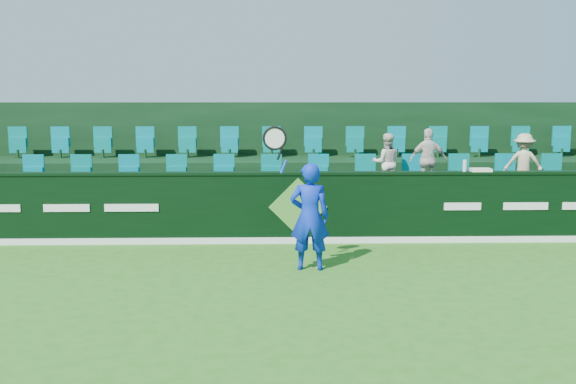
{
  "coord_description": "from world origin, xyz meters",
  "views": [
    {
      "loc": [
        -0.47,
        -7.91,
        2.77
      ],
      "look_at": [
        -0.21,
        2.8,
        1.15
      ],
      "focal_mm": 40.0,
      "sensor_mm": 36.0,
      "label": 1
    }
  ],
  "objects_px": {
    "tennis_player": "(309,216)",
    "towel": "(480,170)",
    "spectator_right": "(523,163)",
    "spectator_left": "(386,163)",
    "spectator_middle": "(428,160)",
    "drinks_bottle": "(465,166)"
  },
  "relations": [
    {
      "from": "spectator_right",
      "to": "towel",
      "type": "distance_m",
      "value": 1.68
    },
    {
      "from": "spectator_left",
      "to": "spectator_middle",
      "type": "xyz_separation_m",
      "value": [
        0.86,
        0.0,
        0.05
      ]
    },
    {
      "from": "tennis_player",
      "to": "spectator_left",
      "type": "height_order",
      "value": "tennis_player"
    },
    {
      "from": "spectator_middle",
      "to": "tennis_player",
      "type": "bearing_deg",
      "value": 51.4
    },
    {
      "from": "spectator_middle",
      "to": "drinks_bottle",
      "type": "xyz_separation_m",
      "value": [
        0.42,
        -1.12,
        0.01
      ]
    },
    {
      "from": "tennis_player",
      "to": "drinks_bottle",
      "type": "distance_m",
      "value": 3.63
    },
    {
      "from": "spectator_right",
      "to": "towel",
      "type": "height_order",
      "value": "spectator_right"
    },
    {
      "from": "spectator_middle",
      "to": "towel",
      "type": "height_order",
      "value": "spectator_middle"
    },
    {
      "from": "tennis_player",
      "to": "spectator_middle",
      "type": "relative_size",
      "value": 1.81
    },
    {
      "from": "spectator_middle",
      "to": "drinks_bottle",
      "type": "relative_size",
      "value": 5.89
    },
    {
      "from": "spectator_left",
      "to": "spectator_right",
      "type": "height_order",
      "value": "spectator_left"
    },
    {
      "from": "spectator_left",
      "to": "spectator_right",
      "type": "bearing_deg",
      "value": -178.65
    },
    {
      "from": "tennis_player",
      "to": "towel",
      "type": "xyz_separation_m",
      "value": [
        3.34,
        1.91,
        0.5
      ]
    },
    {
      "from": "spectator_right",
      "to": "towel",
      "type": "bearing_deg",
      "value": 59.22
    },
    {
      "from": "spectator_middle",
      "to": "towel",
      "type": "relative_size",
      "value": 3.39
    },
    {
      "from": "spectator_left",
      "to": "towel",
      "type": "height_order",
      "value": "spectator_left"
    },
    {
      "from": "spectator_right",
      "to": "spectator_left",
      "type": "bearing_deg",
      "value": 17.5
    },
    {
      "from": "spectator_right",
      "to": "drinks_bottle",
      "type": "relative_size",
      "value": 5.41
    },
    {
      "from": "tennis_player",
      "to": "spectator_right",
      "type": "height_order",
      "value": "tennis_player"
    },
    {
      "from": "spectator_middle",
      "to": "spectator_right",
      "type": "distance_m",
      "value": 1.98
    },
    {
      "from": "tennis_player",
      "to": "towel",
      "type": "height_order",
      "value": "tennis_player"
    },
    {
      "from": "spectator_left",
      "to": "spectator_middle",
      "type": "bearing_deg",
      "value": -178.65
    }
  ]
}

